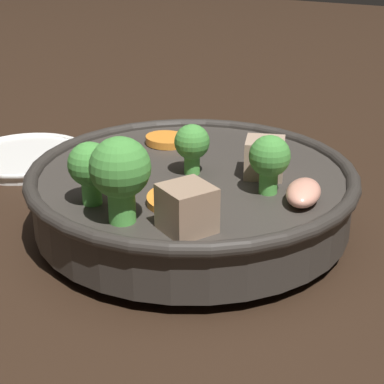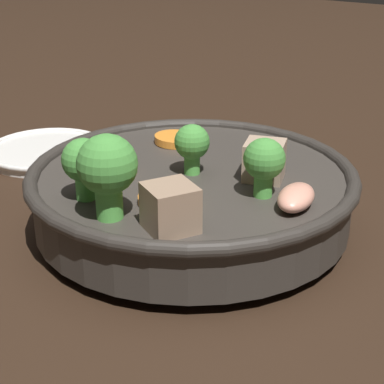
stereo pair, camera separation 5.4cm
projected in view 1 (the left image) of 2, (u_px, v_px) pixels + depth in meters
ground_plane at (192, 230)px, 0.56m from camera, size 3.00×3.00×0.00m
stirfry_bowl at (191, 190)px, 0.54m from camera, size 0.28×0.28×0.11m
side_saucer at (27, 157)px, 0.70m from camera, size 0.14×0.14×0.01m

